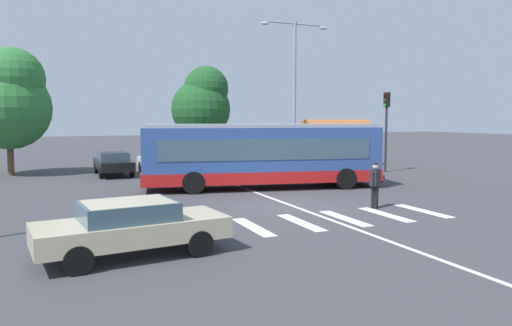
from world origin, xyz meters
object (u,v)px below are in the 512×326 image
at_px(parked_car_white, 159,161).
at_px(twin_arm_street_lamp, 295,80).
at_px(parked_car_teal, 241,157).
at_px(foreground_sedan, 131,225).
at_px(background_tree_left, 9,100).
at_px(background_tree_right, 203,103).
at_px(bus_stop_shelter, 336,132).
at_px(pedestrian_crossing_street, 375,182).
at_px(parked_car_black, 113,162).
at_px(city_transit_bus, 262,155).
at_px(parked_car_silver, 204,159).
at_px(traffic_light_far_corner, 386,119).

relative_size(parked_car_white, twin_arm_street_lamp, 0.48).
bearing_deg(parked_car_white, parked_car_teal, 6.83).
relative_size(foreground_sedan, background_tree_left, 0.63).
distance_m(parked_car_white, background_tree_right, 8.01).
bearing_deg(bus_stop_shelter, parked_car_teal, 167.74).
xyz_separation_m(pedestrian_crossing_street, foreground_sedan, (-9.24, -2.88, -0.20)).
bearing_deg(background_tree_right, twin_arm_street_lamp, -58.25).
bearing_deg(twin_arm_street_lamp, background_tree_left, 168.35).
height_order(parked_car_white, twin_arm_street_lamp, twin_arm_street_lamp).
relative_size(pedestrian_crossing_street, parked_car_teal, 0.38).
bearing_deg(foreground_sedan, parked_car_black, 85.01).
bearing_deg(parked_car_teal, city_transit_bus, -104.69).
xyz_separation_m(city_transit_bus, parked_car_black, (-5.96, 8.16, -0.82)).
relative_size(parked_car_silver, background_tree_right, 0.64).
xyz_separation_m(foreground_sedan, parked_car_teal, (9.77, 18.02, 0.00)).
relative_size(traffic_light_far_corner, background_tree_right, 0.69).
height_order(parked_car_silver, parked_car_teal, same).
bearing_deg(background_tree_left, traffic_light_far_corner, -18.19).
xyz_separation_m(city_transit_bus, parked_car_teal, (2.29, 8.73, -0.82)).
bearing_deg(city_transit_bus, parked_car_white, 112.09).
relative_size(twin_arm_street_lamp, background_tree_right, 1.32).
bearing_deg(background_tree_right, background_tree_left, -165.31).
distance_m(parked_car_silver, background_tree_right, 6.75).
distance_m(parked_car_black, twin_arm_street_lamp, 12.39).
xyz_separation_m(foreground_sedan, parked_car_white, (4.21, 17.35, 0.00)).
bearing_deg(traffic_light_far_corner, parked_car_silver, 154.82).
distance_m(city_transit_bus, background_tree_left, 15.67).
height_order(city_transit_bus, background_tree_left, background_tree_left).
height_order(parked_car_white, traffic_light_far_corner, traffic_light_far_corner).
bearing_deg(twin_arm_street_lamp, city_transit_bus, -127.35).
xyz_separation_m(traffic_light_far_corner, bus_stop_shelter, (-1.11, 3.94, -0.87)).
height_order(parked_car_teal, twin_arm_street_lamp, twin_arm_street_lamp).
relative_size(pedestrian_crossing_street, parked_car_silver, 0.38).
distance_m(parked_car_white, twin_arm_street_lamp, 10.00).
bearing_deg(parked_car_black, background_tree_right, 37.78).
height_order(pedestrian_crossing_street, parked_car_teal, pedestrian_crossing_street).
bearing_deg(parked_car_black, twin_arm_street_lamp, -6.26).
height_order(parked_car_silver, bus_stop_shelter, bus_stop_shelter).
bearing_deg(pedestrian_crossing_street, parked_car_silver, 98.50).
xyz_separation_m(parked_car_white, background_tree_left, (-8.13, 2.31, 3.64)).
xyz_separation_m(pedestrian_crossing_street, parked_car_silver, (-2.19, 14.63, -0.20)).
relative_size(parked_car_black, parked_car_teal, 0.99).
distance_m(parked_car_black, traffic_light_far_corner, 16.68).
relative_size(parked_car_silver, twin_arm_street_lamp, 0.48).
bearing_deg(background_tree_left, pedestrian_crossing_street, -51.89).
bearing_deg(foreground_sedan, twin_arm_street_lamp, 51.79).
bearing_deg(parked_car_silver, traffic_light_far_corner, -25.18).
bearing_deg(parked_car_teal, foreground_sedan, -118.47).
height_order(parked_car_silver, twin_arm_street_lamp, twin_arm_street_lamp).
bearing_deg(twin_arm_street_lamp, parked_car_white, 172.46).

